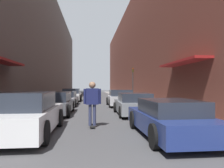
# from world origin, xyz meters

# --- Properties ---
(ground) EXTENTS (129.45, 129.45, 0.00)m
(ground) POSITION_xyz_m (0.00, 23.54, 0.00)
(ground) COLOR #424244
(curb_strip_left) EXTENTS (1.80, 58.84, 0.12)m
(curb_strip_left) POSITION_xyz_m (-4.24, 29.42, 0.06)
(curb_strip_left) COLOR gray
(curb_strip_left) RESTS_ON ground
(curb_strip_right) EXTENTS (1.80, 58.84, 0.12)m
(curb_strip_right) POSITION_xyz_m (4.24, 29.42, 0.06)
(curb_strip_right) COLOR gray
(curb_strip_right) RESTS_ON ground
(building_row_left) EXTENTS (4.90, 58.84, 14.23)m
(building_row_left) POSITION_xyz_m (-7.14, 29.42, 7.12)
(building_row_left) COLOR #564C47
(building_row_left) RESTS_ON ground
(building_row_right) EXTENTS (4.90, 58.84, 13.31)m
(building_row_right) POSITION_xyz_m (7.14, 29.42, 6.65)
(building_row_right) COLOR brown
(building_row_right) RESTS_ON ground
(parked_car_left_0) EXTENTS (2.02, 4.65, 1.42)m
(parked_car_left_0) POSITION_xyz_m (-2.37, 6.38, 0.68)
(parked_car_left_0) COLOR silver
(parked_car_left_0) RESTS_ON ground
(parked_car_left_1) EXTENTS (1.94, 4.48, 1.30)m
(parked_car_left_1) POSITION_xyz_m (-2.24, 11.70, 0.62)
(parked_car_left_1) COLOR #515459
(parked_car_left_1) RESTS_ON ground
(parked_car_left_2) EXTENTS (1.95, 4.61, 1.19)m
(parked_car_left_2) POSITION_xyz_m (-2.29, 17.34, 0.58)
(parked_car_left_2) COLOR #B7B7BC
(parked_car_left_2) RESTS_ON ground
(parked_car_left_3) EXTENTS (2.04, 4.21, 1.36)m
(parked_car_left_3) POSITION_xyz_m (-2.26, 22.86, 0.66)
(parked_car_left_3) COLOR silver
(parked_car_left_3) RESTS_ON ground
(parked_car_right_0) EXTENTS (1.90, 4.52, 1.19)m
(parked_car_right_0) POSITION_xyz_m (2.27, 5.70, 0.59)
(parked_car_right_0) COLOR navy
(parked_car_right_0) RESTS_ON ground
(parked_car_right_1) EXTENTS (2.00, 4.19, 1.23)m
(parked_car_right_1) POSITION_xyz_m (2.22, 11.06, 0.60)
(parked_car_right_1) COLOR gray
(parked_car_right_1) RESTS_ON ground
(parked_car_right_2) EXTENTS (2.02, 4.05, 1.33)m
(parked_car_right_2) POSITION_xyz_m (2.17, 16.51, 0.64)
(parked_car_right_2) COLOR #B7B7BC
(parked_car_right_2) RESTS_ON ground
(skateboarder) EXTENTS (0.69, 0.78, 1.80)m
(skateboarder) POSITION_xyz_m (-0.15, 7.53, 1.11)
(skateboarder) COLOR black
(skateboarder) RESTS_ON ground
(traffic_light) EXTENTS (0.16, 0.22, 3.40)m
(traffic_light) POSITION_xyz_m (4.09, 20.88, 2.23)
(traffic_light) COLOR #2D2D2D
(traffic_light) RESTS_ON curb_strip_right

